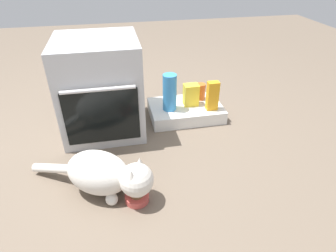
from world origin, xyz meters
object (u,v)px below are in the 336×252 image
(water_bottle, at_px, (170,92))
(snack_bag, at_px, (191,95))
(cat, at_px, (105,174))
(juice_carton, at_px, (212,96))
(oven, at_px, (101,87))
(sauce_jar, at_px, (201,92))
(food_bowl, at_px, (137,197))
(pantry_cabinet, at_px, (185,111))

(water_bottle, distance_m, snack_bag, 0.20)
(cat, height_order, juice_carton, juice_carton)
(oven, height_order, juice_carton, oven)
(oven, relative_size, sauce_jar, 5.08)
(cat, relative_size, sauce_jar, 5.24)
(snack_bag, bearing_deg, food_bowl, -122.31)
(food_bowl, relative_size, cat, 0.19)
(juice_carton, relative_size, snack_bag, 1.33)
(food_bowl, distance_m, cat, 0.22)
(food_bowl, relative_size, snack_bag, 0.77)
(food_bowl, bearing_deg, juice_carton, 47.54)
(oven, xyz_separation_m, pantry_cabinet, (0.67, 0.05, -0.30))
(oven, bearing_deg, juice_carton, -3.78)
(pantry_cabinet, relative_size, cat, 0.82)
(snack_bag, bearing_deg, sauce_jar, 37.05)
(food_bowl, height_order, sauce_jar, sauce_jar)
(juice_carton, bearing_deg, water_bottle, 168.37)
(pantry_cabinet, xyz_separation_m, water_bottle, (-0.15, -0.04, 0.20))
(food_bowl, relative_size, sauce_jar, 0.99)
(oven, xyz_separation_m, cat, (-0.01, -0.72, -0.21))
(food_bowl, xyz_separation_m, juice_carton, (0.70, 0.76, 0.20))
(cat, bearing_deg, snack_bag, 78.41)
(food_bowl, xyz_separation_m, cat, (-0.16, 0.10, 0.12))
(oven, xyz_separation_m, snack_bag, (0.71, 0.05, -0.16))
(food_bowl, distance_m, water_bottle, 0.94)
(food_bowl, height_order, juice_carton, juice_carton)
(sauce_jar, bearing_deg, food_bowl, -124.68)
(pantry_cabinet, relative_size, snack_bag, 3.33)
(pantry_cabinet, distance_m, juice_carton, 0.28)
(oven, height_order, sauce_jar, oven)
(snack_bag, bearing_deg, pantry_cabinet, -174.19)
(food_bowl, bearing_deg, cat, 148.92)
(sauce_jar, bearing_deg, cat, -133.84)
(sauce_jar, bearing_deg, juice_carton, -79.33)
(sauce_jar, distance_m, water_bottle, 0.33)
(water_bottle, distance_m, juice_carton, 0.34)
(cat, xyz_separation_m, snack_bag, (0.72, 0.78, 0.05))
(food_bowl, xyz_separation_m, sauce_jar, (0.66, 0.96, 0.15))
(water_bottle, height_order, juice_carton, water_bottle)
(water_bottle, height_order, snack_bag, water_bottle)
(sauce_jar, height_order, water_bottle, water_bottle)
(pantry_cabinet, height_order, snack_bag, snack_bag)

